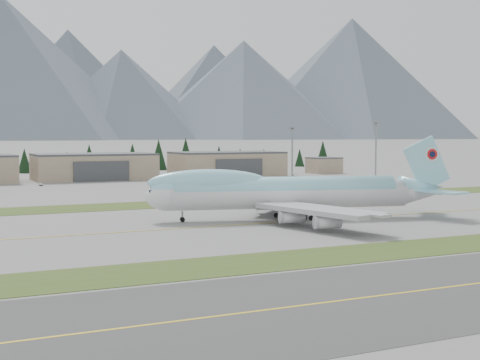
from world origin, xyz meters
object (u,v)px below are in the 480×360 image
hangar_center (94,166)px  service_vehicle_c (295,177)px  boeing_747_freighter (287,192)px  service_vehicle_a (41,186)px  service_vehicle_b (196,181)px  hangar_right (227,164)px

hangar_center → service_vehicle_c: 85.38m
boeing_747_freighter → service_vehicle_c: 142.94m
service_vehicle_a → service_vehicle_b: size_ratio=0.87×
boeing_747_freighter → service_vehicle_a: size_ratio=21.30×
service_vehicle_b → service_vehicle_c: service_vehicle_c is taller
hangar_right → service_vehicle_a: hangar_right is taller
hangar_center → service_vehicle_b: (35.29, -24.90, -5.39)m
hangar_center → service_vehicle_c: size_ratio=10.32×
service_vehicle_b → boeing_747_freighter: bearing=175.5°
boeing_747_freighter → hangar_center: bearing=108.4°
boeing_747_freighter → service_vehicle_b: bearing=92.7°
service_vehicle_a → service_vehicle_c: 107.17m
boeing_747_freighter → service_vehicle_b: 124.39m
service_vehicle_c → hangar_right: bearing=146.7°
service_vehicle_b → service_vehicle_a: bearing=98.3°
hangar_center → service_vehicle_b: size_ratio=12.71×
hangar_right → service_vehicle_a: bearing=-163.3°
hangar_center → service_vehicle_c: bearing=-16.0°
hangar_center → hangar_right: 60.00m
service_vehicle_b → hangar_center: bearing=62.4°
service_vehicle_a → service_vehicle_b: 60.53m
service_vehicle_b → service_vehicle_c: (46.62, 1.42, 0.00)m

